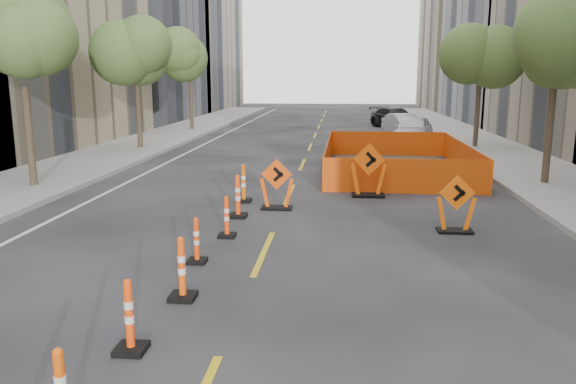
# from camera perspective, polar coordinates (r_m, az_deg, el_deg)

# --- Properties ---
(ground_plane) EXTENTS (140.00, 140.00, 0.00)m
(ground_plane) POSITION_cam_1_polar(r_m,az_deg,el_deg) (8.18, -6.34, -14.69)
(ground_plane) COLOR black
(sidewalk_left) EXTENTS (4.00, 90.00, 0.15)m
(sidewalk_left) POSITION_cam_1_polar(r_m,az_deg,el_deg) (22.16, -23.21, 1.51)
(sidewalk_left) COLOR gray
(sidewalk_left) RESTS_ON ground
(sidewalk_right) EXTENTS (4.00, 90.00, 0.15)m
(sidewalk_right) POSITION_cam_1_polar(r_m,az_deg,el_deg) (20.87, 26.14, 0.68)
(sidewalk_right) COLOR gray
(sidewalk_right) RESTS_ON ground
(bld_left_d) EXTENTS (12.00, 16.00, 14.00)m
(bld_left_d) POSITION_cam_1_polar(r_m,az_deg,el_deg) (50.05, -17.07, 15.04)
(bld_left_d) COLOR #4C4C51
(bld_left_d) RESTS_ON ground
(bld_left_e) EXTENTS (12.00, 20.00, 20.00)m
(bld_left_e) POSITION_cam_1_polar(r_m,az_deg,el_deg) (65.76, -11.63, 17.00)
(bld_left_e) COLOR gray
(bld_left_e) RESTS_ON ground
(bld_right_e) EXTENTS (12.00, 14.00, 16.00)m
(bld_right_e) POSITION_cam_1_polar(r_m,az_deg,el_deg) (67.70, 19.13, 14.75)
(bld_right_e) COLOR tan
(bld_right_e) RESTS_ON ground
(tree_l_b) EXTENTS (2.80, 2.80, 5.95)m
(tree_l_b) POSITION_cam_1_polar(r_m,az_deg,el_deg) (19.86, -25.47, 13.18)
(tree_l_b) COLOR #382B1E
(tree_l_b) RESTS_ON ground
(tree_l_c) EXTENTS (2.80, 2.80, 5.95)m
(tree_l_c) POSITION_cam_1_polar(r_m,az_deg,el_deg) (28.94, -15.21, 13.06)
(tree_l_c) COLOR #382B1E
(tree_l_c) RESTS_ON ground
(tree_l_d) EXTENTS (2.80, 2.80, 5.95)m
(tree_l_d) POSITION_cam_1_polar(r_m,az_deg,el_deg) (38.48, -9.94, 12.84)
(tree_l_d) COLOR #382B1E
(tree_l_d) RESTS_ON ground
(tree_r_b) EXTENTS (2.80, 2.80, 5.95)m
(tree_r_b) POSITION_cam_1_polar(r_m,az_deg,el_deg) (20.38, 25.66, 13.10)
(tree_r_b) COLOR #382B1E
(tree_r_b) RESTS_ON ground
(tree_r_c) EXTENTS (2.80, 2.80, 5.95)m
(tree_r_c) POSITION_cam_1_polar(r_m,az_deg,el_deg) (29.98, 19.00, 12.78)
(tree_r_c) COLOR #382B1E
(tree_r_c) RESTS_ON ground
(channelizer_2) EXTENTS (0.40, 0.40, 1.03)m
(channelizer_2) POSITION_cam_1_polar(r_m,az_deg,el_deg) (7.88, -15.83, -12.01)
(channelizer_2) COLOR #FF400A
(channelizer_2) RESTS_ON ground
(channelizer_3) EXTENTS (0.42, 0.42, 1.07)m
(channelizer_3) POSITION_cam_1_polar(r_m,az_deg,el_deg) (9.44, -10.75, -7.62)
(channelizer_3) COLOR #F64B0A
(channelizer_3) RESTS_ON ground
(channelizer_4) EXTENTS (0.37, 0.37, 0.93)m
(channelizer_4) POSITION_cam_1_polar(r_m,az_deg,el_deg) (11.20, -9.28, -4.85)
(channelizer_4) COLOR #E93F09
(channelizer_4) RESTS_ON ground
(channelizer_5) EXTENTS (0.38, 0.38, 0.97)m
(channelizer_5) POSITION_cam_1_polar(r_m,az_deg,el_deg) (12.88, -6.25, -2.51)
(channelizer_5) COLOR #FF410A
(channelizer_5) RESTS_ON ground
(channelizer_6) EXTENTS (0.45, 0.45, 1.13)m
(channelizer_6) POSITION_cam_1_polar(r_m,az_deg,el_deg) (14.63, -5.12, -0.43)
(channelizer_6) COLOR #FD440A
(channelizer_6) RESTS_ON ground
(channelizer_7) EXTENTS (0.44, 0.44, 1.12)m
(channelizer_7) POSITION_cam_1_polar(r_m,az_deg,el_deg) (16.43, -4.55, 0.89)
(channelizer_7) COLOR #E75809
(channelizer_7) RESTS_ON ground
(chevron_sign_left) EXTENTS (0.99, 0.64, 1.41)m
(chevron_sign_left) POSITION_cam_1_polar(r_m,az_deg,el_deg) (15.48, -1.15, 0.81)
(chevron_sign_left) COLOR #E44709
(chevron_sign_left) RESTS_ON ground
(chevron_sign_center) EXTENTS (1.26, 1.01, 1.65)m
(chevron_sign_center) POSITION_cam_1_polar(r_m,az_deg,el_deg) (17.27, 8.20, 2.23)
(chevron_sign_center) COLOR #ED520A
(chevron_sign_center) RESTS_ON ground
(chevron_sign_right) EXTENTS (0.95, 0.62, 1.37)m
(chevron_sign_right) POSITION_cam_1_polar(r_m,az_deg,el_deg) (13.73, 16.73, -1.17)
(chevron_sign_right) COLOR #F65D0A
(chevron_sign_right) RESTS_ON ground
(safety_fence) EXTENTS (5.31, 8.92, 1.11)m
(safety_fence) POSITION_cam_1_polar(r_m,az_deg,el_deg) (22.29, 10.79, 3.55)
(safety_fence) COLOR #FF570D
(safety_fence) RESTS_ON ground
(parked_car_near) EXTENTS (2.97, 4.93, 1.57)m
(parked_car_near) POSITION_cam_1_polar(r_m,az_deg,el_deg) (31.09, 12.58, 6.15)
(parked_car_near) COLOR silver
(parked_car_near) RESTS_ON ground
(parked_car_mid) EXTENTS (2.57, 4.29, 1.33)m
(parked_car_mid) POSITION_cam_1_polar(r_m,az_deg,el_deg) (35.98, 11.68, 6.71)
(parked_car_mid) COLOR #B3B2B8
(parked_car_mid) RESTS_ON ground
(parked_car_far) EXTENTS (3.84, 5.38, 1.45)m
(parked_car_far) POSITION_cam_1_polar(r_m,az_deg,el_deg) (41.04, 10.83, 7.41)
(parked_car_far) COLOR black
(parked_car_far) RESTS_ON ground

